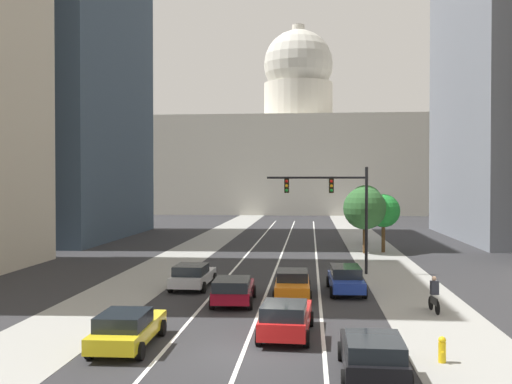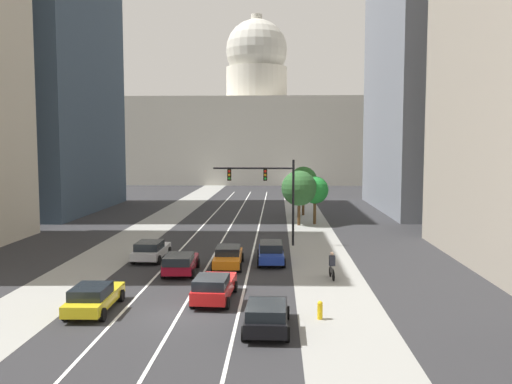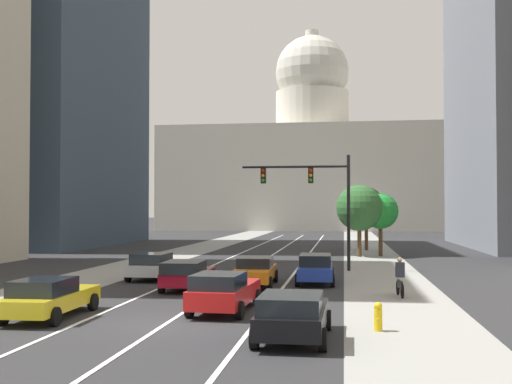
{
  "view_description": "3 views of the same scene",
  "coord_description": "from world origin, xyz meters",
  "px_view_note": "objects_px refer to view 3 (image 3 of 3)",
  "views": [
    {
      "loc": [
        2.4,
        -20.79,
        6.22
      ],
      "look_at": [
        -1.52,
        21.57,
        5.43
      ],
      "focal_mm": 41.1,
      "sensor_mm": 36.0,
      "label": 1
    },
    {
      "loc": [
        4.86,
        -25.71,
        8.37
      ],
      "look_at": [
        2.91,
        22.18,
        4.17
      ],
      "focal_mm": 37.69,
      "sensor_mm": 36.0,
      "label": 2
    },
    {
      "loc": [
        5.86,
        -20.3,
        3.83
      ],
      "look_at": [
        -0.0,
        21.24,
        4.95
      ],
      "focal_mm": 43.8,
      "sensor_mm": 36.0,
      "label": 3
    }
  ],
  "objects_px": {
    "car_yellow": "(49,297)",
    "car_orange": "(255,271)",
    "car_blue": "(315,268)",
    "street_tree_near_right": "(380,211)",
    "street_tree_mid_right": "(359,208)",
    "street_tree_far_right": "(366,205)",
    "capitol_building": "(312,166)",
    "car_crimson": "(187,274)",
    "car_red": "(224,291)",
    "car_black": "(293,314)",
    "car_silver": "(154,265)",
    "fire_hydrant": "(378,316)",
    "cyclist": "(400,277)",
    "traffic_signal_mast": "(316,190)"
  },
  "relations": [
    {
      "from": "car_red",
      "to": "car_silver",
      "type": "bearing_deg",
      "value": 32.74
    },
    {
      "from": "car_silver",
      "to": "car_red",
      "type": "relative_size",
      "value": 0.99
    },
    {
      "from": "car_yellow",
      "to": "car_orange",
      "type": "height_order",
      "value": "car_yellow"
    },
    {
      "from": "car_yellow",
      "to": "car_crimson",
      "type": "xyz_separation_m",
      "value": [
        2.93,
        7.99,
        0.02
      ]
    },
    {
      "from": "capitol_building",
      "to": "street_tree_far_right",
      "type": "distance_m",
      "value": 59.53
    },
    {
      "from": "street_tree_near_right",
      "to": "cyclist",
      "type": "bearing_deg",
      "value": -91.25
    },
    {
      "from": "capitol_building",
      "to": "car_black",
      "type": "distance_m",
      "value": 99.47
    },
    {
      "from": "street_tree_near_right",
      "to": "street_tree_far_right",
      "type": "xyz_separation_m",
      "value": [
        -0.88,
        7.15,
        0.56
      ]
    },
    {
      "from": "street_tree_far_right",
      "to": "car_silver",
      "type": "bearing_deg",
      "value": -115.7
    },
    {
      "from": "traffic_signal_mast",
      "to": "street_tree_mid_right",
      "type": "bearing_deg",
      "value": 75.56
    },
    {
      "from": "car_black",
      "to": "cyclist",
      "type": "distance_m",
      "value": 10.33
    },
    {
      "from": "car_blue",
      "to": "street_tree_mid_right",
      "type": "distance_m",
      "value": 18.45
    },
    {
      "from": "street_tree_near_right",
      "to": "fire_hydrant",
      "type": "bearing_deg",
      "value": -93.4
    },
    {
      "from": "car_silver",
      "to": "fire_hydrant",
      "type": "distance_m",
      "value": 17.21
    },
    {
      "from": "capitol_building",
      "to": "car_red",
      "type": "xyz_separation_m",
      "value": [
        1.45,
        -94.19,
        -10.99
      ]
    },
    {
      "from": "car_silver",
      "to": "car_black",
      "type": "xyz_separation_m",
      "value": [
        8.77,
        -14.73,
        0.01
      ]
    },
    {
      "from": "car_crimson",
      "to": "fire_hydrant",
      "type": "xyz_separation_m",
      "value": [
        8.36,
        -8.75,
        -0.29
      ]
    },
    {
      "from": "cyclist",
      "to": "street_tree_near_right",
      "type": "xyz_separation_m",
      "value": [
        0.51,
        23.53,
        2.76
      ]
    },
    {
      "from": "car_crimson",
      "to": "car_red",
      "type": "relative_size",
      "value": 0.97
    },
    {
      "from": "capitol_building",
      "to": "car_crimson",
      "type": "bearing_deg",
      "value": -90.94
    },
    {
      "from": "car_yellow",
      "to": "car_black",
      "type": "relative_size",
      "value": 1.08
    },
    {
      "from": "car_silver",
      "to": "car_black",
      "type": "relative_size",
      "value": 1.07
    },
    {
      "from": "car_blue",
      "to": "car_orange",
      "type": "relative_size",
      "value": 1.0
    },
    {
      "from": "car_yellow",
      "to": "fire_hydrant",
      "type": "relative_size",
      "value": 5.3
    },
    {
      "from": "street_tree_near_right",
      "to": "street_tree_far_right",
      "type": "relative_size",
      "value": 0.87
    },
    {
      "from": "car_crimson",
      "to": "traffic_signal_mast",
      "type": "distance_m",
      "value": 12.46
    },
    {
      "from": "car_crimson",
      "to": "street_tree_mid_right",
      "type": "xyz_separation_m",
      "value": [
        8.52,
        21.68,
        3.13
      ]
    },
    {
      "from": "car_orange",
      "to": "street_tree_mid_right",
      "type": "xyz_separation_m",
      "value": [
        5.61,
        19.46,
        3.15
      ]
    },
    {
      "from": "car_silver",
      "to": "car_red",
      "type": "height_order",
      "value": "car_red"
    },
    {
      "from": "car_crimson",
      "to": "traffic_signal_mast",
      "type": "height_order",
      "value": "traffic_signal_mast"
    },
    {
      "from": "car_crimson",
      "to": "car_black",
      "type": "relative_size",
      "value": 1.04
    },
    {
      "from": "car_silver",
      "to": "car_blue",
      "type": "height_order",
      "value": "car_blue"
    },
    {
      "from": "car_blue",
      "to": "street_tree_near_right",
      "type": "distance_m",
      "value": 19.62
    },
    {
      "from": "car_yellow",
      "to": "car_red",
      "type": "bearing_deg",
      "value": -71.55
    },
    {
      "from": "car_black",
      "to": "cyclist",
      "type": "xyz_separation_m",
      "value": [
        3.88,
        9.58,
        0.1
      ]
    },
    {
      "from": "car_orange",
      "to": "car_yellow",
      "type": "bearing_deg",
      "value": 148.88
    },
    {
      "from": "car_crimson",
      "to": "street_tree_far_right",
      "type": "relative_size",
      "value": 0.8
    },
    {
      "from": "car_yellow",
      "to": "traffic_signal_mast",
      "type": "xyz_separation_m",
      "value": [
        8.52,
        18.29,
        4.23
      ]
    },
    {
      "from": "capitol_building",
      "to": "car_crimson",
      "type": "distance_m",
      "value": 88.96
    },
    {
      "from": "street_tree_far_right",
      "to": "car_blue",
      "type": "bearing_deg",
      "value": -97.68
    },
    {
      "from": "capitol_building",
      "to": "car_black",
      "type": "relative_size",
      "value": 12.08
    },
    {
      "from": "car_crimson",
      "to": "street_tree_far_right",
      "type": "height_order",
      "value": "street_tree_far_right"
    },
    {
      "from": "car_yellow",
      "to": "traffic_signal_mast",
      "type": "height_order",
      "value": "traffic_signal_mast"
    },
    {
      "from": "fire_hydrant",
      "to": "traffic_signal_mast",
      "type": "bearing_deg",
      "value": 98.25
    },
    {
      "from": "street_tree_mid_right",
      "to": "street_tree_far_right",
      "type": "relative_size",
      "value": 0.98
    },
    {
      "from": "street_tree_near_right",
      "to": "street_tree_mid_right",
      "type": "relative_size",
      "value": 0.89
    },
    {
      "from": "traffic_signal_mast",
      "to": "capitol_building",
      "type": "bearing_deg",
      "value": 93.04
    },
    {
      "from": "capitol_building",
      "to": "street_tree_far_right",
      "type": "bearing_deg",
      "value": -82.31
    },
    {
      "from": "cyclist",
      "to": "street_tree_far_right",
      "type": "height_order",
      "value": "street_tree_far_right"
    },
    {
      "from": "car_black",
      "to": "street_tree_near_right",
      "type": "relative_size",
      "value": 0.88
    }
  ]
}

